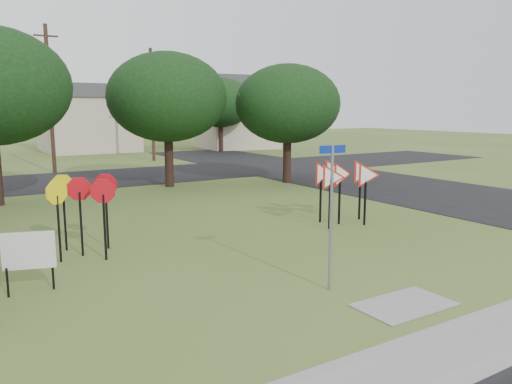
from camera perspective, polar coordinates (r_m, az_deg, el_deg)
ground at (r=12.47m, az=8.23°, el=-9.13°), size 140.00×140.00×0.00m
sidewalk at (r=9.87m, az=24.68°, el=-14.99°), size 30.00×1.60×0.02m
street_right at (r=27.63m, az=13.96°, el=0.96°), size 8.00×50.00×0.02m
street_far at (r=30.25m, az=-16.93°, el=1.55°), size 60.00×8.00×0.02m
curb_pad at (r=10.86m, az=16.59°, el=-12.24°), size 2.00×1.20×0.02m
street_name_sign at (r=10.88m, az=8.59°, el=-1.94°), size 0.66×0.07×3.20m
stop_sign_cluster at (r=14.20m, az=-19.28°, el=-0.45°), size 2.02×1.74×2.19m
yield_sign_cluster at (r=17.53m, az=9.78°, el=1.76°), size 2.78×2.00×2.23m
info_board at (r=11.83m, az=-24.54°, el=-6.32°), size 1.05×0.37×1.36m
far_pole_a at (r=33.49m, az=-22.48°, el=9.85°), size 1.40×0.24×9.00m
far_pole_b at (r=39.44m, az=-11.78°, el=9.83°), size 1.40×0.24×8.50m
house_mid at (r=50.37m, az=-18.68°, el=8.04°), size 8.40×8.40×6.20m
house_right at (r=51.81m, az=-2.21°, el=9.10°), size 8.30×8.30×7.20m
tree_near_mid at (r=25.88m, az=-10.11°, el=10.61°), size 6.00×6.00×6.80m
tree_near_right at (r=27.01m, az=3.63°, el=10.01°), size 5.60×5.60×6.33m
tree_far_right at (r=46.38m, az=-4.09°, el=10.15°), size 6.00×6.00×6.80m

